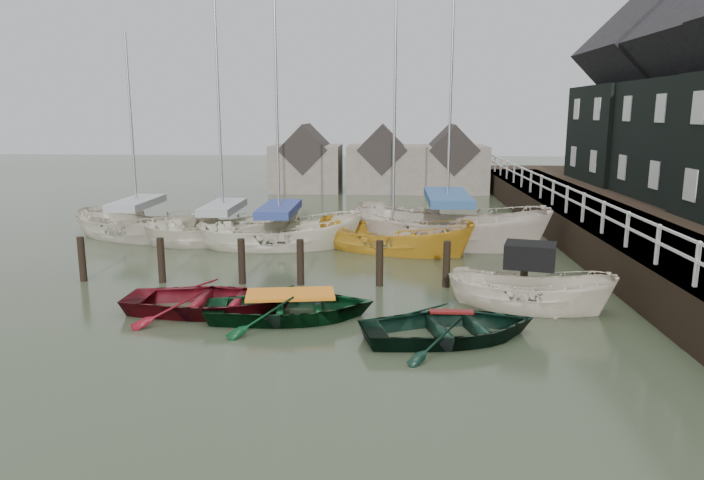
# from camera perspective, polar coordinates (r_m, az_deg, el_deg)

# --- Properties ---
(ground) EXTENTS (120.00, 120.00, 0.00)m
(ground) POSITION_cam_1_polar(r_m,az_deg,el_deg) (16.24, -1.93, -6.98)
(ground) COLOR #2A3220
(ground) RESTS_ON ground
(pier) EXTENTS (3.04, 32.00, 2.70)m
(pier) POSITION_cam_1_polar(r_m,az_deg,el_deg) (26.94, 20.67, 1.32)
(pier) COLOR black
(pier) RESTS_ON ground
(mooring_pilings) EXTENTS (13.72, 0.22, 1.80)m
(mooring_pilings) POSITION_cam_1_polar(r_m,az_deg,el_deg) (19.08, -4.45, -2.61)
(mooring_pilings) COLOR black
(mooring_pilings) RESTS_ON ground
(far_sheds) EXTENTS (14.00, 4.08, 4.39)m
(far_sheds) POSITION_cam_1_polar(r_m,az_deg,el_deg) (41.46, 2.53, 7.01)
(far_sheds) COLOR #665B51
(far_sheds) RESTS_ON ground
(rowboat_red) EXTENTS (4.44, 3.18, 0.92)m
(rowboat_red) POSITION_cam_1_polar(r_m,az_deg,el_deg) (17.01, -12.75, -6.40)
(rowboat_red) COLOR maroon
(rowboat_red) RESTS_ON ground
(rowboat_green) EXTENTS (4.70, 3.67, 0.89)m
(rowboat_green) POSITION_cam_1_polar(r_m,az_deg,el_deg) (16.19, -5.58, -7.09)
(rowboat_green) COLOR black
(rowboat_green) RESTS_ON ground
(rowboat_dkgreen) EXTENTS (4.77, 3.92, 0.86)m
(rowboat_dkgreen) POSITION_cam_1_polar(r_m,az_deg,el_deg) (14.89, 8.95, -8.88)
(rowboat_dkgreen) COLOR black
(rowboat_dkgreen) RESTS_ON ground
(motorboat) EXTENTS (4.62, 2.70, 2.59)m
(motorboat) POSITION_cam_1_polar(r_m,az_deg,el_deg) (17.47, 15.77, -5.75)
(motorboat) COLOR beige
(motorboat) RESTS_ON ground
(sailboat_a) EXTENTS (6.54, 4.08, 11.37)m
(sailboat_a) POSITION_cam_1_polar(r_m,az_deg,el_deg) (25.83, -11.53, -0.04)
(sailboat_a) COLOR beige
(sailboat_a) RESTS_ON ground
(sailboat_b) EXTENTS (6.64, 3.06, 12.13)m
(sailboat_b) POSITION_cam_1_polar(r_m,az_deg,el_deg) (24.60, -6.56, -0.46)
(sailboat_b) COLOR silver
(sailboat_b) RESTS_ON ground
(sailboat_c) EXTENTS (6.79, 4.80, 10.39)m
(sailboat_c) POSITION_cam_1_polar(r_m,az_deg,el_deg) (23.88, 3.73, -0.90)
(sailboat_c) COLOR gold
(sailboat_c) RESTS_ON ground
(sailboat_d) EXTENTS (8.71, 6.19, 11.78)m
(sailboat_d) POSITION_cam_1_polar(r_m,az_deg,el_deg) (25.35, 8.56, -0.17)
(sailboat_d) COLOR beige
(sailboat_d) RESTS_ON ground
(sailboat_e) EXTENTS (6.81, 4.71, 9.46)m
(sailboat_e) POSITION_cam_1_polar(r_m,az_deg,el_deg) (27.59, -18.79, 0.30)
(sailboat_e) COLOR beige
(sailboat_e) RESTS_ON ground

